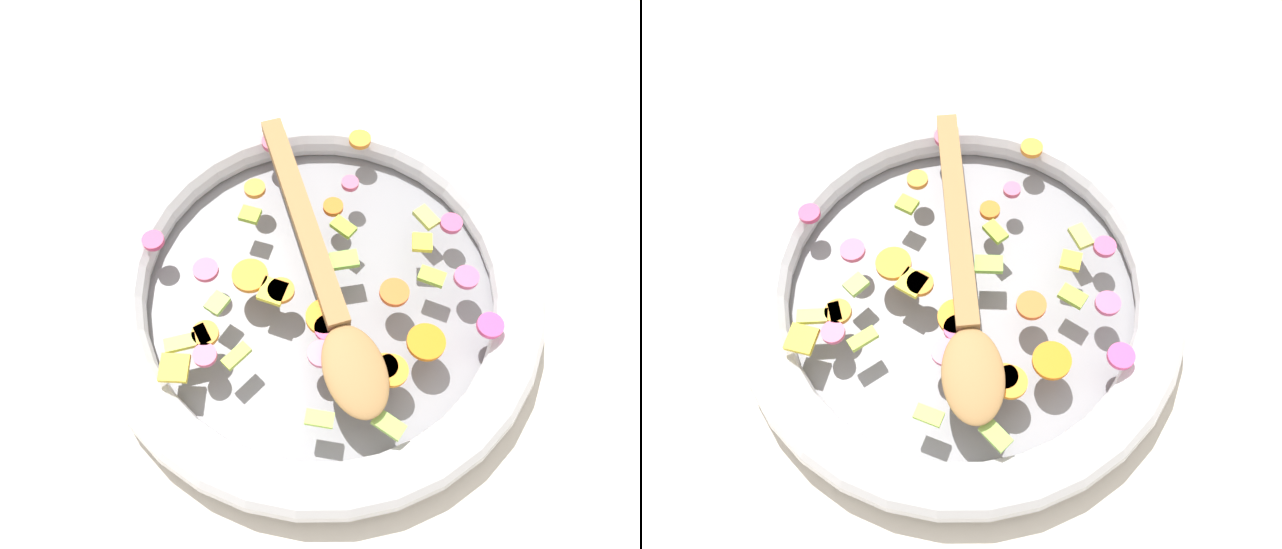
% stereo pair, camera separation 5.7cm
% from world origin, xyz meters
% --- Properties ---
extents(ground_plane, '(4.00, 4.00, 0.00)m').
position_xyz_m(ground_plane, '(0.00, 0.00, 0.00)').
color(ground_plane, beige).
extents(skillet, '(0.45, 0.45, 0.05)m').
position_xyz_m(skillet, '(0.00, 0.00, 0.02)').
color(skillet, slate).
rests_on(skillet, ground_plane).
extents(chopped_vegetables, '(0.33, 0.37, 0.01)m').
position_xyz_m(chopped_vegetables, '(-0.02, -0.01, 0.05)').
color(chopped_vegetables, orange).
rests_on(chopped_vegetables, skillet).
extents(wooden_spoon, '(0.31, 0.22, 0.01)m').
position_xyz_m(wooden_spoon, '(-0.02, -0.01, 0.06)').
color(wooden_spoon, olive).
rests_on(wooden_spoon, chopped_vegetables).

